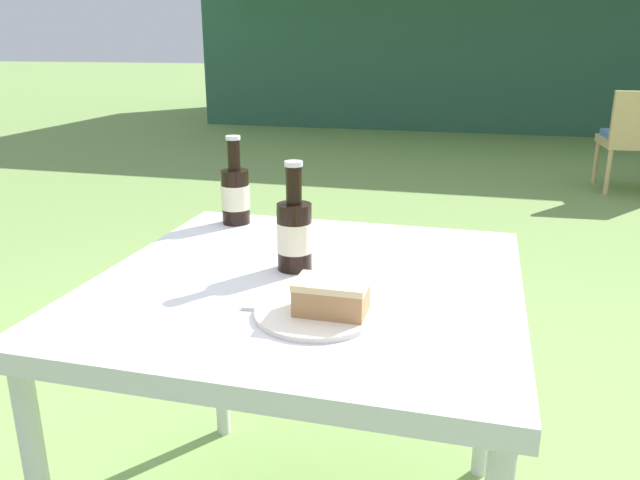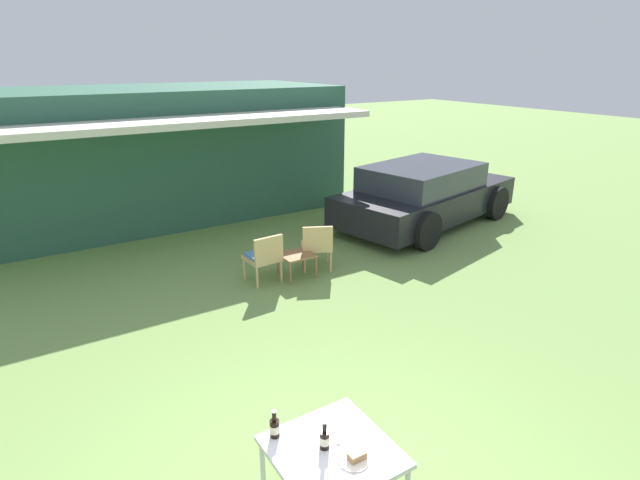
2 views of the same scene
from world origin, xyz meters
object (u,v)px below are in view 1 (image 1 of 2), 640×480
Objects in this scene: cake_on_plate at (324,304)px; cola_bottle_far at (235,193)px; wicker_chair_cushioned at (638,135)px; cola_bottle_near at (294,232)px; patio_table at (308,307)px.

cola_bottle_far is (-0.37, 0.51, 0.06)m from cake_on_plate.
wicker_chair_cushioned is 3.45× the size of cola_bottle_near.
cola_bottle_near reaches higher than wicker_chair_cushioned.
cola_bottle_near is at bearing 131.83° from patio_table.
patio_table is 0.21m from cake_on_plate.
cake_on_plate is at bearing -61.05° from cola_bottle_near.
cola_bottle_near reaches higher than patio_table.
cola_bottle_near is 1.00× the size of cola_bottle_far.
cola_bottle_near is (-0.12, 0.22, 0.06)m from cake_on_plate.
cola_bottle_far is at bearing 61.66° from wicker_chair_cushioned.
patio_table is at bearing 114.80° from cake_on_plate.
cola_bottle_near is (-0.04, 0.05, 0.14)m from patio_table.
cola_bottle_near and cola_bottle_far have the same top height.
wicker_chair_cushioned is 4.60m from cake_on_plate.
wicker_chair_cushioned reaches higher than patio_table.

